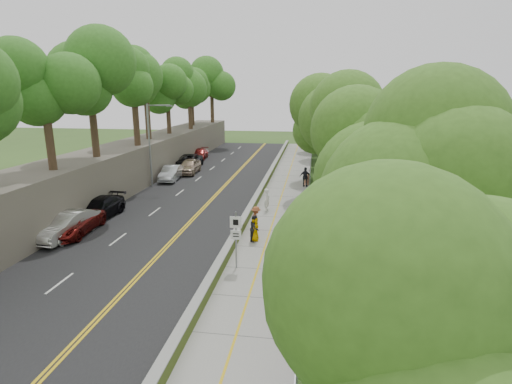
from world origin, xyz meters
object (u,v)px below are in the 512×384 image
Objects in this scene: streetlight at (152,140)px; person_far at (305,177)px; signpost at (236,234)px; car_2 at (73,223)px; concrete_block at (301,229)px; painter_0 at (255,229)px; construction_barrel at (307,180)px; car_1 at (66,225)px.

person_far is (14.66, 2.04, -3.63)m from streetlight.
car_2 is (-11.59, 3.58, -1.21)m from signpost.
signpost is 6.57m from concrete_block.
painter_0 is at bearing 84.31° from signpost.
construction_barrel is 14.48m from concrete_block.
person_far is at bearing -96.08° from construction_barrel.
painter_0 reaches higher than construction_barrel.
construction_barrel is at bearing 90.00° from concrete_block.
streetlight is 13.99m from car_2.
streetlight is 1.62× the size of car_1.
painter_0 is at bearing -47.50° from streetlight.
person_far is (14.74, 15.47, 0.26)m from car_2.
concrete_block is 14.96m from car_2.
car_1 is (-0.14, -14.09, -3.79)m from streetlight.
concrete_block is 0.24× the size of car_1.
car_1 reaches higher than painter_0.
person_far is at bearing 53.18° from car_1.
streetlight is at bearing 95.17° from car_1.
car_1 reaches higher than car_2.
person_far is at bearing 80.61° from signpost.
concrete_block is at bearing -76.02° from painter_0.
car_1 is at bearing -131.13° from construction_barrel.
car_1 is at bearing 81.51° from painter_0.
signpost is (11.51, -17.02, -2.68)m from streetlight.
construction_barrel reaches higher than concrete_block.
signpost is 4.19m from painter_0.
person_far is (14.80, 16.12, 0.16)m from car_1.
person_far reaches higher than car_1.
car_1 is 3.18× the size of painter_0.
painter_0 is 0.81× the size of person_far.
car_1 is 0.97× the size of car_2.
car_2 is at bearing 78.43° from painter_0.
car_1 is (-14.90, -17.06, 0.31)m from construction_barrel.
streetlight is 20.72m from signpost.
painter_0 is (-2.85, -1.49, 0.39)m from concrete_block.
person_far is at bearing 43.44° from car_2.
concrete_block is at bearing -90.00° from construction_barrel.
car_2 reaches higher than concrete_block.
streetlight reaches higher than car_2.
painter_0 is at bearing 87.46° from person_far.
concrete_block is (3.25, 5.51, -1.52)m from signpost.
car_2 is at bearing 54.22° from person_far.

